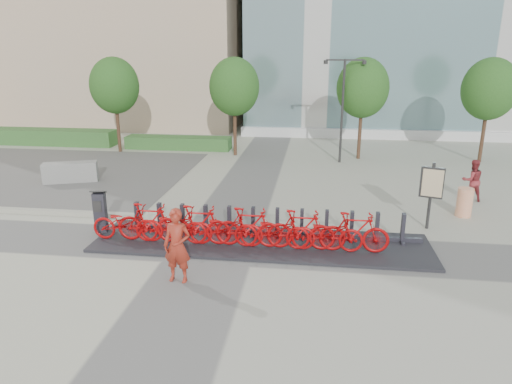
# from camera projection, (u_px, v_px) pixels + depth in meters

# --- Properties ---
(ground) EXTENTS (120.00, 120.00, 0.00)m
(ground) POSITION_uv_depth(u_px,v_px,m) (215.00, 246.00, 13.01)
(ground) COLOR #9B9D8F
(gravel_patch) EXTENTS (14.00, 14.00, 0.00)m
(gravel_patch) POSITION_uv_depth(u_px,v_px,m) (34.00, 173.00, 20.89)
(gravel_patch) COLOR #55534D
(gravel_patch) RESTS_ON ground
(hedge_a) EXTENTS (10.00, 1.40, 0.90)m
(hedge_a) POSITION_uv_depth(u_px,v_px,m) (35.00, 136.00, 27.41)
(hedge_a) COLOR #275723
(hedge_a) RESTS_ON ground
(hedge_b) EXTENTS (6.00, 1.20, 0.70)m
(hedge_b) POSITION_uv_depth(u_px,v_px,m) (179.00, 143.00, 26.04)
(hedge_b) COLOR #275723
(hedge_b) RESTS_ON ground
(tree_0) EXTENTS (2.60, 2.60, 5.10)m
(tree_0) POSITION_uv_depth(u_px,v_px,m) (115.00, 86.00, 24.32)
(tree_0) COLOR brown
(tree_0) RESTS_ON ground
(tree_1) EXTENTS (2.60, 2.60, 5.10)m
(tree_1) POSITION_uv_depth(u_px,v_px,m) (234.00, 87.00, 23.52)
(tree_1) COLOR brown
(tree_1) RESTS_ON ground
(tree_2) EXTENTS (2.60, 2.60, 5.10)m
(tree_2) POSITION_uv_depth(u_px,v_px,m) (363.00, 88.00, 22.71)
(tree_2) COLOR brown
(tree_2) RESTS_ON ground
(tree_3) EXTENTS (2.60, 2.60, 5.10)m
(tree_3) POSITION_uv_depth(u_px,v_px,m) (490.00, 89.00, 21.97)
(tree_3) COLOR brown
(tree_3) RESTS_ON ground
(streetlamp) EXTENTS (2.00, 0.20, 5.00)m
(streetlamp) POSITION_uv_depth(u_px,v_px,m) (343.00, 99.00, 22.02)
(streetlamp) COLOR #252525
(streetlamp) RESTS_ON ground
(dock_pad) EXTENTS (9.60, 2.40, 0.08)m
(dock_pad) POSITION_uv_depth(u_px,v_px,m) (261.00, 243.00, 13.12)
(dock_pad) COLOR #242429
(dock_pad) RESTS_ON ground
(dock_rail_posts) EXTENTS (8.02, 0.50, 0.85)m
(dock_rail_posts) POSITION_uv_depth(u_px,v_px,m) (265.00, 222.00, 13.43)
(dock_rail_posts) COLOR #27262F
(dock_rail_posts) RESTS_ON dock_pad
(bike_0) EXTENTS (1.94, 0.68, 1.02)m
(bike_0) POSITION_uv_depth(u_px,v_px,m) (125.00, 223.00, 13.11)
(bike_0) COLOR #AA0709
(bike_0) RESTS_ON dock_pad
(bike_1) EXTENTS (1.88, 0.53, 1.13)m
(bike_1) POSITION_uv_depth(u_px,v_px,m) (149.00, 222.00, 13.01)
(bike_1) COLOR #AA0709
(bike_1) RESTS_ON dock_pad
(bike_2) EXTENTS (1.94, 0.68, 1.02)m
(bike_2) POSITION_uv_depth(u_px,v_px,m) (174.00, 225.00, 12.94)
(bike_2) COLOR #AA0709
(bike_2) RESTS_ON dock_pad
(bike_3) EXTENTS (1.88, 0.53, 1.13)m
(bike_3) POSITION_uv_depth(u_px,v_px,m) (198.00, 225.00, 12.83)
(bike_3) COLOR #AA0709
(bike_3) RESTS_ON dock_pad
(bike_4) EXTENTS (1.94, 0.68, 1.02)m
(bike_4) POSITION_uv_depth(u_px,v_px,m) (223.00, 228.00, 12.76)
(bike_4) COLOR #AA0709
(bike_4) RESTS_ON dock_pad
(bike_5) EXTENTS (1.88, 0.53, 1.13)m
(bike_5) POSITION_uv_depth(u_px,v_px,m) (249.00, 227.00, 12.65)
(bike_5) COLOR #AA0709
(bike_5) RESTS_ON dock_pad
(bike_6) EXTENTS (1.94, 0.68, 1.02)m
(bike_6) POSITION_uv_depth(u_px,v_px,m) (275.00, 230.00, 12.58)
(bike_6) COLOR #AA0709
(bike_6) RESTS_ON dock_pad
(bike_7) EXTENTS (1.88, 0.53, 1.13)m
(bike_7) POSITION_uv_depth(u_px,v_px,m) (301.00, 230.00, 12.47)
(bike_7) COLOR #AA0709
(bike_7) RESTS_ON dock_pad
(bike_8) EXTENTS (1.94, 0.68, 1.02)m
(bike_8) POSITION_uv_depth(u_px,v_px,m) (327.00, 233.00, 12.40)
(bike_8) COLOR #AA0709
(bike_8) RESTS_ON dock_pad
(bike_9) EXTENTS (1.88, 0.53, 1.13)m
(bike_9) POSITION_uv_depth(u_px,v_px,m) (354.00, 232.00, 12.29)
(bike_9) COLOR #AA0709
(bike_9) RESTS_ON dock_pad
(kiosk) EXTENTS (0.46, 0.41, 1.34)m
(kiosk) POSITION_uv_depth(u_px,v_px,m) (100.00, 211.00, 13.69)
(kiosk) COLOR #27262F
(kiosk) RESTS_ON dock_pad
(worker_red) EXTENTS (0.70, 0.49, 1.83)m
(worker_red) POSITION_uv_depth(u_px,v_px,m) (177.00, 246.00, 10.78)
(worker_red) COLOR maroon
(worker_red) RESTS_ON ground
(pedestrian) EXTENTS (0.83, 0.68, 1.57)m
(pedestrian) POSITION_uv_depth(u_px,v_px,m) (472.00, 180.00, 16.77)
(pedestrian) COLOR maroon
(pedestrian) RESTS_ON ground
(construction_barrel) EXTENTS (0.59, 0.59, 0.98)m
(construction_barrel) POSITION_uv_depth(u_px,v_px,m) (465.00, 202.00, 15.26)
(construction_barrel) COLOR #FF5A07
(construction_barrel) RESTS_ON ground
(jersey_barrier) EXTENTS (2.26, 1.31, 0.84)m
(jersey_barrier) POSITION_uv_depth(u_px,v_px,m) (70.00, 172.00, 19.34)
(jersey_barrier) COLOR gray
(jersey_barrier) RESTS_ON ground
(map_sign) EXTENTS (0.69, 0.31, 2.12)m
(map_sign) POSITION_uv_depth(u_px,v_px,m) (432.00, 186.00, 13.91)
(map_sign) COLOR #252525
(map_sign) RESTS_ON ground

